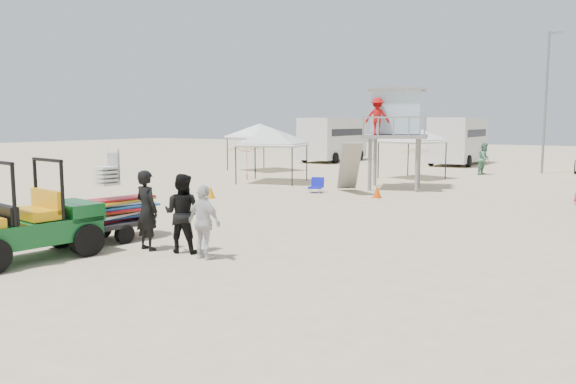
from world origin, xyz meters
The scene contains 19 objects.
ground centered at (0.00, 0.00, 0.00)m, with size 140.00×140.00×0.00m, color beige.
utility_cart centered at (-3.59, -1.06, 0.99)m, with size 1.82×2.98×2.12m.
surf_trailer centered at (-3.58, 1.28, 0.82)m, with size 1.47×2.31×2.02m.
man_left centered at (-2.06, 0.98, 0.92)m, with size 0.67×0.44×1.85m, color black.
man_mid centered at (-1.21, 1.23, 0.89)m, with size 0.87×0.68×1.79m, color black.
man_right centered at (-0.36, 0.98, 0.80)m, with size 0.94×0.39×1.61m, color silver.
lifeguard_tower centered at (-1.62, 15.51, 3.21)m, with size 3.34×3.34×4.31m.
canopy_white_a centered at (-7.63, 14.82, 2.51)m, with size 3.60×3.60×3.06m.
canopy_white_b centered at (-12.00, 20.10, 2.71)m, with size 3.77×3.77×3.26m.
canopy_white_c centered at (-2.44, 20.24, 2.61)m, with size 3.34×3.34×3.16m.
umbrella_a centered at (-9.55, 15.30, 0.91)m, with size 1.99×2.03×1.83m, color red.
umbrella_b centered at (-2.48, 21.41, 0.79)m, with size 1.72×1.76×1.58m, color yellow.
cone_near centered at (-1.02, 12.15, 0.25)m, with size 0.34×0.34×0.50m, color #E54C07.
cone_far centered at (-6.52, 8.70, 0.25)m, with size 0.34×0.34×0.50m, color orange.
beach_chair_a centered at (-3.86, 12.40, 0.31)m, with size 0.67×0.73×0.64m.
rv_far_left centered at (-12.00, 29.99, 1.80)m, with size 2.64×6.80×3.25m.
rv_mid_left centered at (-3.00, 31.49, 1.80)m, with size 2.65×6.50×3.25m.
light_pole_left centered at (3.00, 27.00, 4.00)m, with size 0.14×0.14×8.00m, color slate.
distant_beachgoers centered at (3.83, 21.57, 0.90)m, with size 7.79×13.38×1.86m.
Camera 1 is at (7.34, -8.17, 2.93)m, focal length 35.00 mm.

